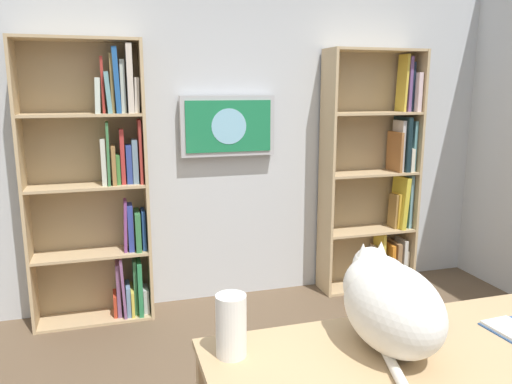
{
  "coord_description": "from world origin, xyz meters",
  "views": [
    {
      "loc": [
        0.95,
        1.61,
        1.7
      ],
      "look_at": [
        0.13,
        -1.17,
        1.09
      ],
      "focal_mm": 34.9,
      "sensor_mm": 36.0,
      "label": 1
    }
  ],
  "objects": [
    {
      "name": "wall_back",
      "position": [
        0.0,
        -2.23,
        1.35
      ],
      "size": [
        4.52,
        0.06,
        2.7
      ],
      "primitive_type": "cube",
      "color": "silver",
      "rests_on": "ground"
    },
    {
      "name": "bookshelf_left",
      "position": [
        -1.23,
        -2.06,
        0.93
      ],
      "size": [
        0.81,
        0.28,
        2.0
      ],
      "color": "tan",
      "rests_on": "ground"
    },
    {
      "name": "bookshelf_right",
      "position": [
        1.01,
        -2.06,
        1.02
      ],
      "size": [
        0.84,
        0.28,
        2.03
      ],
      "color": "tan",
      "rests_on": "ground"
    },
    {
      "name": "wall_mounted_tv",
      "position": [
        0.07,
        -2.15,
        1.41
      ],
      "size": [
        0.74,
        0.07,
        0.46
      ],
      "color": "#B7B7BC"
    },
    {
      "name": "desk",
      "position": [
        -0.12,
        0.23,
        0.65
      ],
      "size": [
        1.62,
        0.7,
        0.75
      ],
      "color": "tan",
      "rests_on": "ground"
    },
    {
      "name": "cat",
      "position": [
        -0.0,
        0.11,
        0.93
      ],
      "size": [
        0.31,
        0.61,
        0.36
      ],
      "color": "white",
      "rests_on": "desk"
    },
    {
      "name": "paper_towel_roll",
      "position": [
        0.57,
        0.02,
        0.87
      ],
      "size": [
        0.11,
        0.11,
        0.23
      ],
      "primitive_type": "cylinder",
      "color": "white",
      "rests_on": "desk"
    },
    {
      "name": "coffee_mug",
      "position": [
        -0.25,
        0.03,
        0.8
      ],
      "size": [
        0.08,
        0.08,
        0.1
      ],
      "primitive_type": "cylinder",
      "color": "#335999",
      "rests_on": "desk"
    }
  ]
}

